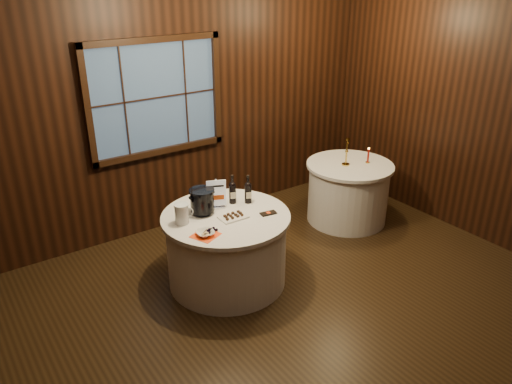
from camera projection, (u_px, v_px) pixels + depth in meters
ground at (286, 333)px, 4.48m from camera, size 6.00×6.00×0.00m
back_wall at (156, 106)px, 5.70m from camera, size 6.00×0.10×3.00m
main_table at (227, 248)px, 5.07m from camera, size 1.28×1.28×0.77m
side_table at (348, 192)px, 6.34m from camera, size 1.08×1.08×0.77m
sign_stand at (217, 198)px, 5.01m from camera, size 0.19×0.15×0.32m
port_bottle_left at (232, 191)px, 5.11m from camera, size 0.07×0.09×0.31m
port_bottle_right at (248, 191)px, 5.12m from camera, size 0.07×0.08×0.30m
ice_bucket at (202, 201)px, 4.89m from camera, size 0.25×0.25×0.26m
chocolate_plate at (233, 216)px, 4.85m from camera, size 0.27×0.19×0.04m
chocolate_box at (268, 213)px, 4.93m from camera, size 0.17×0.10×0.01m
grape_bunch at (212, 230)px, 4.59m from camera, size 0.18×0.08×0.04m
glass_pitcher at (182, 214)px, 4.71m from camera, size 0.19×0.14×0.20m
orange_napkin at (205, 235)px, 4.54m from camera, size 0.29×0.29×0.00m
cracker_bowl at (205, 233)px, 4.53m from camera, size 0.19×0.19×0.04m
brass_candlestick at (346, 156)px, 6.10m from camera, size 0.10×0.10×0.35m
red_candle at (368, 157)px, 6.18m from camera, size 0.05×0.05×0.20m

